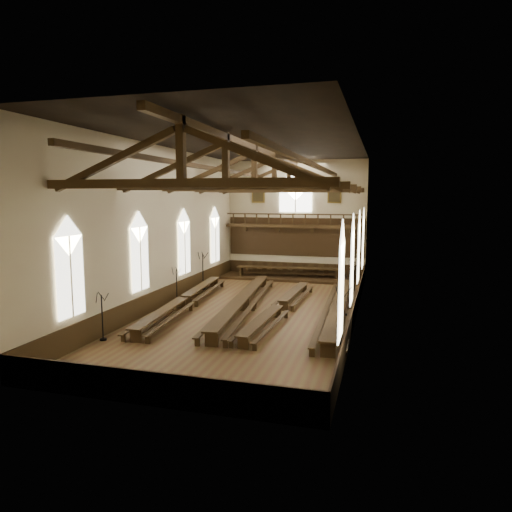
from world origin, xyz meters
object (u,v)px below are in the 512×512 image
Objects in this scene: candelabrum_left_near at (103,326)px; candelabrum_right_near at (341,326)px; dais at (288,278)px; candelabrum_right_mid at (349,302)px; refectory_row_a at (184,300)px; candelabrum_left_far at (203,278)px; refectory_row_b at (243,300)px; refectory_row_d at (339,306)px; high_table at (288,269)px; candelabrum_left_mid at (177,292)px; candelabrum_right_far at (354,286)px; refectory_row_c at (280,306)px.

candelabrum_right_near reaches higher than candelabrum_left_near.
candelabrum_right_mid is (5.85, -10.74, 0.70)m from dais.
refectory_row_a is at bearing -109.59° from dais.
dais is 4.01× the size of candelabrum_left_far.
candelabrum_left_far reaches higher than candelabrum_left_near.
candelabrum_left_far is 1.07× the size of candelabrum_right_mid.
refectory_row_d reaches higher than refectory_row_b.
refectory_row_a is at bearing 81.30° from candelabrum_left_near.
refectory_row_b is at bearing 141.88° from candelabrum_right_near.
high_table is 3.07× the size of candelabrum_left_far.
candelabrum_left_mid is (-10.54, 0.55, 0.11)m from refectory_row_d.
candelabrum_left_near is at bearing -90.00° from candelabrum_left_mid.
candelabrum_right_far is at bearing 90.00° from candelabrum_right_near.
candelabrum_left_far reaches higher than dais.
candelabrum_left_near is 0.83× the size of candelabrum_left_far.
candelabrum_right_far is (11.10, 4.53, 0.10)m from candelabrum_left_mid.
candelabrum_left_near is (-5.25, -18.70, 0.62)m from dais.
candelabrum_left_near is 13.66m from candelabrum_right_mid.
candelabrum_right_near reaches higher than high_table.
candelabrum_left_far is (-5.25, -5.97, -0.03)m from high_table.
refectory_row_d is 5.65× the size of candelabrum_right_far.
refectory_row_a is 5.23× the size of candelabrum_right_near.
refectory_row_b is at bearing 10.51° from refectory_row_a.
high_table is at bearing 134.55° from candelabrum_right_far.
candelabrum_left_far is (-1.06, 5.78, 0.32)m from refectory_row_a.
candelabrum_right_near is at bearing 13.18° from candelabrum_left_near.
candelabrum_left_far reaches higher than refectory_row_c.
candelabrum_left_far is at bearing 100.41° from refectory_row_a.
refectory_row_b is at bearing -179.56° from refectory_row_d.
refectory_row_d is at bearing 4.34° from refectory_row_a.
refectory_row_c is at bearing -80.52° from dais.
dais is 17.15m from candelabrum_right_near.
candelabrum_left_mid is at bearing 153.15° from candelabrum_right_near.
candelabrum_left_mid is at bearing 129.83° from refectory_row_a.
refectory_row_c is at bearing -171.36° from refectory_row_d.
refectory_row_c is at bearing -10.67° from refectory_row_b.
dais is (0.55, 11.08, -0.49)m from refectory_row_b.
dais is at bearing 134.55° from candelabrum_right_far.
candelabrum_right_mid is (3.93, 0.81, 0.31)m from refectory_row_c.
refectory_row_d is 11.69m from candelabrum_left_far.
candelabrum_right_near is 5.36m from candelabrum_right_mid.
refectory_row_d is 5.71× the size of candelabrum_right_mid.
refectory_row_d is at bearing 0.44° from refectory_row_b.
candelabrum_left_near is at bearing -166.82° from candelabrum_right_near.
refectory_row_b is 8.14m from candelabrum_right_near.
candelabrum_left_mid is at bearing 176.99° from refectory_row_d.
candelabrum_right_mid is (11.10, -4.77, -0.06)m from candelabrum_left_far.
high_table reaches higher than refectory_row_d.
candelabrum_left_near is 1.01× the size of candelabrum_left_mid.
dais is 4.81× the size of candelabrum_left_near.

